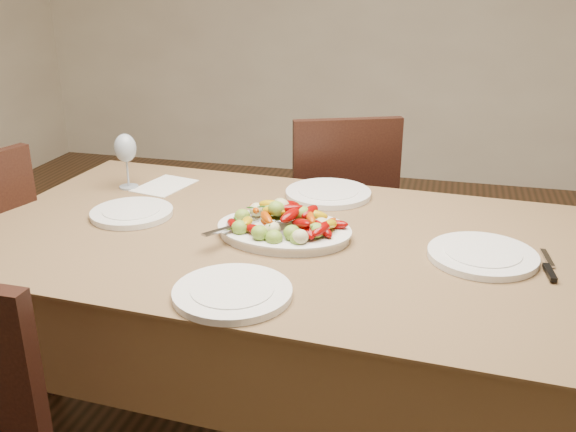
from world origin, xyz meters
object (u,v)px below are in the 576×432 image
(plate_right, at_px, (482,256))
(plate_near, at_px, (232,293))
(plate_left, at_px, (132,213))
(serving_platter, at_px, (284,233))
(wine_glass, at_px, (126,160))
(dining_table, at_px, (288,348))
(chair_far, at_px, (335,218))
(plate_far, at_px, (328,194))

(plate_right, relative_size, plate_near, 1.02)
(plate_left, xyz_separation_m, plate_near, (0.48, -0.42, 0.00))
(serving_platter, distance_m, wine_glass, 0.71)
(dining_table, relative_size, plate_left, 7.25)
(plate_right, bearing_deg, chair_far, 121.88)
(plate_left, bearing_deg, serving_platter, -4.38)
(serving_platter, height_order, plate_right, serving_platter)
(chair_far, distance_m, serving_platter, 0.94)
(dining_table, xyz_separation_m, wine_glass, (-0.65, 0.28, 0.48))
(chair_far, bearing_deg, serving_platter, 67.97)
(plate_left, bearing_deg, plate_right, -2.81)
(plate_far, distance_m, plate_near, 0.76)
(plate_right, xyz_separation_m, wine_glass, (-1.19, 0.30, 0.09))
(plate_far, xyz_separation_m, wine_glass, (-0.70, -0.09, 0.09))
(plate_left, bearing_deg, plate_far, 31.06)
(plate_right, bearing_deg, plate_near, -147.62)
(plate_right, distance_m, wine_glass, 1.23)
(plate_left, height_order, plate_right, same)
(plate_far, bearing_deg, plate_left, -148.94)
(plate_left, xyz_separation_m, plate_far, (0.56, 0.34, 0.00))
(plate_near, bearing_deg, wine_glass, 132.86)
(serving_platter, relative_size, plate_near, 1.34)
(plate_left, bearing_deg, chair_far, 60.10)
(chair_far, distance_m, plate_near, 1.30)
(serving_platter, distance_m, plate_near, 0.38)
(serving_platter, xyz_separation_m, plate_far, (0.06, 0.37, -0.00))
(dining_table, height_order, serving_platter, serving_platter)
(plate_right, bearing_deg, wine_glass, 165.92)
(plate_left, height_order, plate_near, same)
(serving_platter, height_order, plate_near, serving_platter)
(dining_table, height_order, chair_far, chair_far)
(chair_far, xyz_separation_m, plate_near, (-0.01, -1.27, 0.29))
(wine_glass, bearing_deg, plate_far, 7.24)
(chair_far, xyz_separation_m, plate_right, (0.56, -0.90, 0.29))
(dining_table, relative_size, plate_near, 6.49)
(plate_right, distance_m, plate_far, 0.63)
(plate_right, bearing_deg, serving_platter, 178.61)
(serving_platter, xyz_separation_m, plate_left, (-0.50, 0.04, -0.00))
(plate_left, height_order, plate_far, same)
(plate_right, distance_m, plate_near, 0.68)
(serving_platter, bearing_deg, chair_far, 90.74)
(plate_far, relative_size, plate_near, 1.02)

